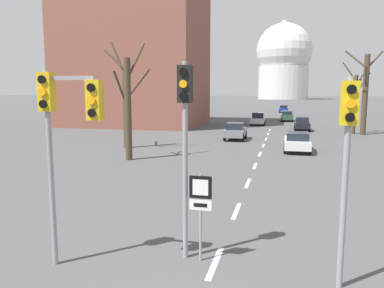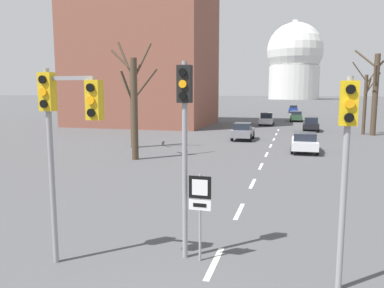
{
  "view_description": "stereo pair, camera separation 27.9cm",
  "coord_description": "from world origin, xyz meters",
  "px_view_note": "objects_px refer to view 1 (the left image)",
  "views": [
    {
      "loc": [
        1.67,
        -4.97,
        4.51
      ],
      "look_at": [
        -0.76,
        4.83,
        3.1
      ],
      "focal_mm": 35.0,
      "sensor_mm": 36.0,
      "label": 1
    },
    {
      "loc": [
        1.94,
        -4.9,
        4.51
      ],
      "look_at": [
        -0.76,
        4.83,
        3.1
      ],
      "focal_mm": 35.0,
      "sensor_mm": 36.0,
      "label": 2
    }
  ],
  "objects_px": {
    "traffic_signal_near_right": "(347,143)",
    "sedan_far_right": "(235,131)",
    "traffic_signal_near_left": "(64,119)",
    "sedan_far_left": "(284,109)",
    "sedan_near_right": "(258,119)",
    "sedan_near_left": "(302,124)",
    "route_sign_post": "(201,202)",
    "traffic_signal_centre_tall": "(185,124)",
    "sedan_mid_centre": "(297,142)",
    "sedan_distant_centre": "(287,116)"
  },
  "relations": [
    {
      "from": "sedan_far_left",
      "to": "sedan_far_right",
      "type": "distance_m",
      "value": 49.53
    },
    {
      "from": "route_sign_post",
      "to": "sedan_near_right",
      "type": "height_order",
      "value": "route_sign_post"
    },
    {
      "from": "sedan_far_left",
      "to": "route_sign_post",
      "type": "bearing_deg",
      "value": -91.37
    },
    {
      "from": "sedan_mid_centre",
      "to": "sedan_far_left",
      "type": "relative_size",
      "value": 1.06
    },
    {
      "from": "traffic_signal_centre_tall",
      "to": "route_sign_post",
      "type": "bearing_deg",
      "value": -12.32
    },
    {
      "from": "route_sign_post",
      "to": "sedan_far_right",
      "type": "relative_size",
      "value": 0.62
    },
    {
      "from": "traffic_signal_near_right",
      "to": "sedan_far_left",
      "type": "distance_m",
      "value": 75.8
    },
    {
      "from": "traffic_signal_near_right",
      "to": "traffic_signal_near_left",
      "type": "bearing_deg",
      "value": -175.3
    },
    {
      "from": "sedan_near_right",
      "to": "traffic_signal_near_right",
      "type": "bearing_deg",
      "value": -83.52
    },
    {
      "from": "traffic_signal_near_left",
      "to": "traffic_signal_centre_tall",
      "type": "bearing_deg",
      "value": 23.49
    },
    {
      "from": "sedan_mid_centre",
      "to": "sedan_distant_centre",
      "type": "relative_size",
      "value": 0.97
    },
    {
      "from": "traffic_signal_near_left",
      "to": "sedan_far_right",
      "type": "bearing_deg",
      "value": 88.25
    },
    {
      "from": "traffic_signal_near_left",
      "to": "sedan_mid_centre",
      "type": "bearing_deg",
      "value": 73.34
    },
    {
      "from": "sedan_near_left",
      "to": "sedan_near_right",
      "type": "relative_size",
      "value": 0.97
    },
    {
      "from": "traffic_signal_near_right",
      "to": "sedan_far_right",
      "type": "relative_size",
      "value": 1.25
    },
    {
      "from": "sedan_near_left",
      "to": "sedan_mid_centre",
      "type": "relative_size",
      "value": 0.96
    },
    {
      "from": "sedan_near_left",
      "to": "sedan_far_right",
      "type": "xyz_separation_m",
      "value": [
        -6.47,
        -10.17,
        0.01
      ]
    },
    {
      "from": "sedan_mid_centre",
      "to": "sedan_far_right",
      "type": "xyz_separation_m",
      "value": [
        -5.47,
        5.9,
        0.07
      ]
    },
    {
      "from": "traffic_signal_near_right",
      "to": "sedan_far_left",
      "type": "bearing_deg",
      "value": 91.25
    },
    {
      "from": "route_sign_post",
      "to": "sedan_far_right",
      "type": "height_order",
      "value": "route_sign_post"
    },
    {
      "from": "sedan_near_right",
      "to": "sedan_distant_centre",
      "type": "xyz_separation_m",
      "value": [
        3.85,
        8.03,
        -0.04
      ]
    },
    {
      "from": "sedan_near_left",
      "to": "sedan_distant_centre",
      "type": "xyz_separation_m",
      "value": [
        -1.64,
        14.28,
        -0.01
      ]
    },
    {
      "from": "sedan_far_left",
      "to": "sedan_distant_centre",
      "type": "xyz_separation_m",
      "value": [
        0.63,
        -24.9,
        -0.01
      ]
    },
    {
      "from": "sedan_mid_centre",
      "to": "sedan_distant_centre",
      "type": "distance_m",
      "value": 30.37
    },
    {
      "from": "traffic_signal_near_right",
      "to": "sedan_near_left",
      "type": "bearing_deg",
      "value": 89.01
    },
    {
      "from": "sedan_mid_centre",
      "to": "traffic_signal_near_right",
      "type": "bearing_deg",
      "value": -88.95
    },
    {
      "from": "sedan_near_right",
      "to": "route_sign_post",
      "type": "bearing_deg",
      "value": -88.08
    },
    {
      "from": "sedan_far_left",
      "to": "sedan_mid_centre",
      "type": "bearing_deg",
      "value": -88.68
    },
    {
      "from": "traffic_signal_centre_tall",
      "to": "sedan_near_left",
      "type": "bearing_deg",
      "value": 82.83
    },
    {
      "from": "traffic_signal_centre_tall",
      "to": "sedan_far_left",
      "type": "height_order",
      "value": "traffic_signal_centre_tall"
    },
    {
      "from": "sedan_far_right",
      "to": "route_sign_post",
      "type": "bearing_deg",
      "value": -84.69
    },
    {
      "from": "sedan_near_right",
      "to": "traffic_signal_near_left",
      "type": "bearing_deg",
      "value": -92.39
    },
    {
      "from": "traffic_signal_near_left",
      "to": "sedan_near_right",
      "type": "xyz_separation_m",
      "value": [
        1.81,
        43.36,
        -3.0
      ]
    },
    {
      "from": "route_sign_post",
      "to": "sedan_far_left",
      "type": "xyz_separation_m",
      "value": [
        1.8,
        75.18,
        -0.79
      ]
    },
    {
      "from": "sedan_far_left",
      "to": "traffic_signal_centre_tall",
      "type": "bearing_deg",
      "value": -91.71
    },
    {
      "from": "traffic_signal_centre_tall",
      "to": "sedan_near_right",
      "type": "xyz_separation_m",
      "value": [
        -0.98,
        42.15,
        -2.83
      ]
    },
    {
      "from": "traffic_signal_near_right",
      "to": "sedan_near_right",
      "type": "xyz_separation_m",
      "value": [
        -4.86,
        42.81,
        -2.54
      ]
    },
    {
      "from": "sedan_far_right",
      "to": "traffic_signal_near_right",
      "type": "bearing_deg",
      "value": -77.51
    },
    {
      "from": "traffic_signal_near_left",
      "to": "sedan_distant_centre",
      "type": "relative_size",
      "value": 1.16
    },
    {
      "from": "traffic_signal_near_left",
      "to": "sedan_near_right",
      "type": "height_order",
      "value": "traffic_signal_near_left"
    },
    {
      "from": "traffic_signal_near_right",
      "to": "sedan_mid_centre",
      "type": "distance_m",
      "value": 20.65
    },
    {
      "from": "route_sign_post",
      "to": "traffic_signal_centre_tall",
      "type": "bearing_deg",
      "value": 167.68
    },
    {
      "from": "traffic_signal_near_left",
      "to": "sedan_near_left",
      "type": "xyz_separation_m",
      "value": [
        7.3,
        37.11,
        -3.03
      ]
    },
    {
      "from": "traffic_signal_centre_tall",
      "to": "sedan_far_left",
      "type": "distance_m",
      "value": 75.17
    },
    {
      "from": "sedan_near_left",
      "to": "sedan_far_right",
      "type": "distance_m",
      "value": 12.06
    },
    {
      "from": "traffic_signal_centre_tall",
      "to": "traffic_signal_near_left",
      "type": "height_order",
      "value": "traffic_signal_centre_tall"
    },
    {
      "from": "traffic_signal_centre_tall",
      "to": "sedan_near_left",
      "type": "distance_m",
      "value": 36.29
    },
    {
      "from": "traffic_signal_near_left",
      "to": "sedan_far_left",
      "type": "height_order",
      "value": "traffic_signal_near_left"
    },
    {
      "from": "sedan_near_right",
      "to": "sedan_far_right",
      "type": "height_order",
      "value": "sedan_near_right"
    },
    {
      "from": "traffic_signal_near_left",
      "to": "sedan_far_right",
      "type": "xyz_separation_m",
      "value": [
        0.82,
        26.93,
        -3.02
      ]
    }
  ]
}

